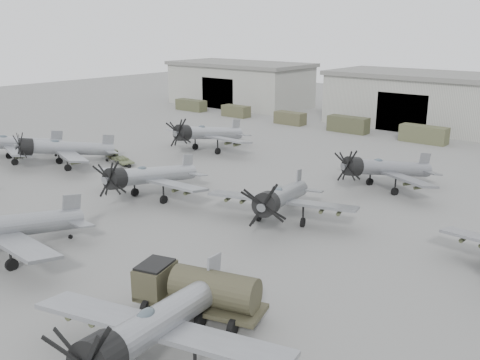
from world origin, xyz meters
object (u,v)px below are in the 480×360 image
object	(u,v)px
tug_trailer	(116,156)
aircraft_extra_251	(61,148)
aircraft_mid_2	(281,198)
fuel_tanker	(198,289)
aircraft_mid_1	(147,176)
aircraft_far_0	(205,133)
aircraft_near_2	(155,325)
aircraft_far_1	(382,168)
aircraft_mid_0	(9,143)
ground_crew	(110,153)

from	to	relation	value
tug_trailer	aircraft_extra_251	bearing A→B (deg)	-88.52
aircraft_mid_2	fuel_tanker	world-z (taller)	aircraft_mid_2
aircraft_mid_1	aircraft_far_0	size ratio (longest dim) A/B	0.95
aircraft_mid_1	fuel_tanker	bearing A→B (deg)	-37.02
aircraft_near_2	aircraft_mid_1	distance (m)	26.57
aircraft_far_1	aircraft_extra_251	world-z (taller)	aircraft_extra_251
aircraft_mid_0	aircraft_mid_1	xyz separation A→B (m)	(24.10, 0.92, 0.04)
aircraft_far_0	tug_trailer	size ratio (longest dim) A/B	1.93
aircraft_far_1	aircraft_mid_0	bearing A→B (deg)	-131.49
aircraft_mid_1	aircraft_far_1	size ratio (longest dim) A/B	1.05
aircraft_far_0	aircraft_far_1	size ratio (longest dim) A/B	1.10
aircraft_mid_0	aircraft_far_1	xyz separation A→B (m)	(39.80, 18.02, -0.02)
aircraft_far_1	aircraft_extra_251	size ratio (longest dim) A/B	0.97
aircraft_far_0	aircraft_near_2	bearing A→B (deg)	-48.88
aircraft_extra_251	aircraft_far_0	bearing A→B (deg)	83.75
aircraft_mid_1	tug_trailer	distance (m)	17.11
aircraft_far_1	ground_crew	world-z (taller)	aircraft_far_1
aircraft_mid_0	aircraft_extra_251	bearing A→B (deg)	37.62
aircraft_near_2	aircraft_mid_1	bearing A→B (deg)	124.80
aircraft_mid_2	aircraft_far_1	size ratio (longest dim) A/B	1.04
aircraft_mid_2	aircraft_far_1	bearing A→B (deg)	62.68
aircraft_mid_1	fuel_tanker	size ratio (longest dim) A/B	1.62
aircraft_near_2	aircraft_mid_1	world-z (taller)	aircraft_near_2
aircraft_mid_2	fuel_tanker	bearing A→B (deg)	-90.38
aircraft_far_0	aircraft_far_1	bearing A→B (deg)	-1.35
aircraft_far_0	ground_crew	xyz separation A→B (m)	(-5.92, -10.75, -1.49)
aircraft_near_2	fuel_tanker	distance (m)	5.44
aircraft_mid_0	aircraft_mid_2	distance (m)	37.74
aircraft_extra_251	fuel_tanker	bearing A→B (deg)	-3.04
aircraft_mid_0	aircraft_near_2	bearing A→B (deg)	-1.78
aircraft_extra_251	fuel_tanker	world-z (taller)	aircraft_extra_251
aircraft_far_1	tug_trailer	bearing A→B (deg)	-139.15
aircraft_mid_2	aircraft_extra_251	size ratio (longest dim) A/B	1.01
aircraft_far_1	ground_crew	size ratio (longest dim) A/B	6.28
aircraft_extra_251	ground_crew	size ratio (longest dim) A/B	6.48
aircraft_far_0	ground_crew	world-z (taller)	aircraft_far_0
aircraft_far_1	fuel_tanker	size ratio (longest dim) A/B	1.54
aircraft_far_0	aircraft_extra_251	world-z (taller)	aircraft_far_0
ground_crew	aircraft_near_2	bearing A→B (deg)	-142.03
aircraft_near_2	aircraft_mid_2	xyz separation A→B (m)	(-6.89, 19.88, -0.16)
aircraft_mid_0	aircraft_mid_2	xyz separation A→B (m)	(37.55, 3.70, 0.01)
ground_crew	aircraft_mid_1	bearing A→B (deg)	-133.13
aircraft_mid_1	aircraft_far_0	distance (m)	20.39
aircraft_mid_2	aircraft_extra_251	distance (m)	30.42
aircraft_far_0	tug_trailer	distance (m)	11.81
aircraft_mid_2	aircraft_far_0	world-z (taller)	aircraft_far_0
aircraft_extra_251	aircraft_far_1	bearing A→B (deg)	43.62
aircraft_mid_1	tug_trailer	world-z (taller)	aircraft_mid_1
aircraft_near_2	aircraft_mid_0	xyz separation A→B (m)	(-44.44, 16.18, -0.17)
aircraft_mid_2	fuel_tanker	distance (m)	15.68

